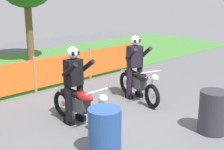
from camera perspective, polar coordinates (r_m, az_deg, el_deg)
The scene contains 8 objects.
ground at distance 6.66m, azimuth -0.33°, elevation -9.64°, with size 24.00×24.00×0.02m, color #5B5B60.
barrier_fence at distance 8.86m, azimuth -14.17°, elevation 0.06°, with size 8.14×0.08×1.05m.
motorcycle_lead at distance 6.61m, azimuth -5.93°, elevation -5.66°, with size 0.57×1.94×0.92m.
motorcycle_trailing at distance 8.11m, azimuth 4.94°, elevation -1.65°, with size 0.77×1.88×0.91m.
rider_lead at distance 6.60m, azimuth -7.05°, elevation -1.40°, with size 0.54×0.55×1.69m.
rider_trailing at distance 8.15m, azimuth 4.23°, elevation 2.16°, with size 0.66×0.76×1.69m.
oil_drum at distance 6.57m, azimuth 18.30°, elevation -6.56°, with size 0.58×0.58×0.88m, color #2D2D33.
spare_drum at distance 5.40m, azimuth -1.37°, elevation -10.66°, with size 0.58×0.58×0.88m, color navy.
Camera 1 is at (-4.13, -4.40, 2.81)m, focal length 49.16 mm.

